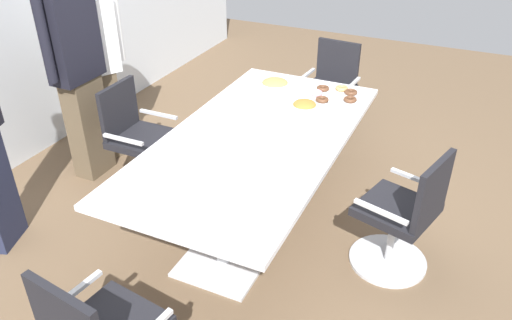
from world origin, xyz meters
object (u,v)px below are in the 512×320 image
object	(u,v)px
napkin_pile	(230,171)
conference_table	(256,151)
person_standing_1	(77,68)
snack_bowl_cookies	(275,85)
donut_platter	(334,96)
office_chair_3	(139,144)
snack_bowl_pretzels	(304,107)
person_standing_2	(93,65)
office_chair_1	(403,219)
office_chair_2	(330,94)

from	to	relation	value
napkin_pile	conference_table	bearing A→B (deg)	7.75
person_standing_1	napkin_pile	bearing A→B (deg)	70.65
snack_bowl_cookies	donut_platter	world-z (taller)	snack_bowl_cookies
office_chair_3	conference_table	bearing A→B (deg)	87.19
conference_table	napkin_pile	bearing A→B (deg)	-172.25
snack_bowl_pretzels	napkin_pile	size ratio (longest dim) A/B	1.21
person_standing_1	napkin_pile	xyz separation A→B (m)	(-0.60, -1.71, -0.20)
snack_bowl_pretzels	donut_platter	size ratio (longest dim) A/B	0.51
person_standing_2	napkin_pile	distance (m)	1.99
office_chair_1	office_chair_2	size ratio (longest dim) A/B	1.00
office_chair_2	person_standing_1	distance (m)	2.42
snack_bowl_cookies	napkin_pile	bearing A→B (deg)	-168.62
conference_table	office_chair_2	bearing A→B (deg)	-1.15
office_chair_3	person_standing_1	distance (m)	0.79
person_standing_1	donut_platter	size ratio (longest dim) A/B	4.63
office_chair_2	person_standing_2	bearing A→B (deg)	43.36
snack_bowl_cookies	office_chair_3	bearing A→B (deg)	130.59
conference_table	person_standing_1	world-z (taller)	person_standing_1
person_standing_1	person_standing_2	world-z (taller)	person_standing_1
donut_platter	office_chair_3	bearing A→B (deg)	120.61
office_chair_1	office_chair_3	bearing A→B (deg)	103.18
office_chair_1	person_standing_1	bearing A→B (deg)	103.68
office_chair_1	person_standing_2	xyz separation A→B (m)	(0.38, 2.81, 0.51)
donut_platter	snack_bowl_pretzels	bearing A→B (deg)	161.80
office_chair_1	snack_bowl_cookies	size ratio (longest dim) A/B	3.66
person_standing_1	snack_bowl_cookies	bearing A→B (deg)	118.38
person_standing_1	donut_platter	bearing A→B (deg)	113.29
office_chair_1	snack_bowl_pretzels	bearing A→B (deg)	74.47
person_standing_2	snack_bowl_pretzels	world-z (taller)	person_standing_2
office_chair_2	donut_platter	world-z (taller)	office_chair_2
conference_table	snack_bowl_cookies	world-z (taller)	snack_bowl_cookies
office_chair_2	snack_bowl_cookies	world-z (taller)	office_chair_2
conference_table	donut_platter	bearing A→B (deg)	-19.17
person_standing_1	conference_table	bearing A→B (deg)	88.36
person_standing_2	snack_bowl_pretzels	distance (m)	1.91
office_chair_3	napkin_pile	size ratio (longest dim) A/B	5.34
donut_platter	napkin_pile	distance (m)	1.45
donut_platter	napkin_pile	world-z (taller)	napkin_pile
person_standing_1	snack_bowl_pretzels	xyz separation A→B (m)	(0.45, -1.81, -0.19)
office_chair_3	snack_bowl_cookies	xyz separation A→B (m)	(0.77, -0.90, 0.39)
office_chair_1	person_standing_2	bearing A→B (deg)	98.30
person_standing_2	donut_platter	bearing A→B (deg)	132.95
office_chair_2	snack_bowl_cookies	distance (m)	0.99
snack_bowl_pretzels	donut_platter	xyz separation A→B (m)	(0.38, -0.12, -0.03)
office_chair_2	office_chair_3	xyz separation A→B (m)	(-1.66, 1.14, 0.00)
office_chair_1	snack_bowl_cookies	xyz separation A→B (m)	(0.88, 1.30, 0.39)
office_chair_1	snack_bowl_cookies	distance (m)	1.62
conference_table	snack_bowl_cookies	size ratio (longest dim) A/B	9.64
snack_bowl_cookies	donut_platter	size ratio (longest dim) A/B	0.61
snack_bowl_pretzels	office_chair_2	bearing A→B (deg)	7.00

